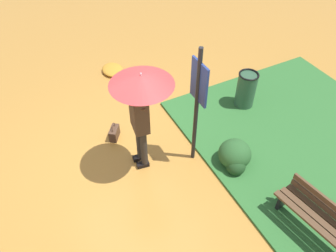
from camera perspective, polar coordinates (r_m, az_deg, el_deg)
ground_plane at (r=6.20m, az=-6.11°, el=-6.17°), size 18.00×18.00×0.00m
grass_verge at (r=6.98m, az=22.95°, el=-2.90°), size 4.80×4.00×0.05m
person_with_umbrella at (r=5.05m, az=-4.68°, el=4.76°), size 0.96×0.96×2.04m
info_sign_post at (r=5.27m, az=5.09°, el=5.14°), size 0.44×0.07×2.30m
handbag at (r=6.58m, az=-9.09°, el=-1.17°), size 0.33×0.29×0.37m
park_bench at (r=5.46m, az=24.63°, el=-14.70°), size 1.40×0.58×0.75m
trash_bin at (r=7.21m, az=13.08°, el=5.93°), size 0.42×0.42×0.83m
shrub_cluster at (r=6.05m, az=11.28°, el=-5.05°), size 0.64×0.58×0.52m
leaf_pile_by_bench at (r=8.37m, az=-9.39°, el=9.43°), size 0.61×0.49×0.13m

